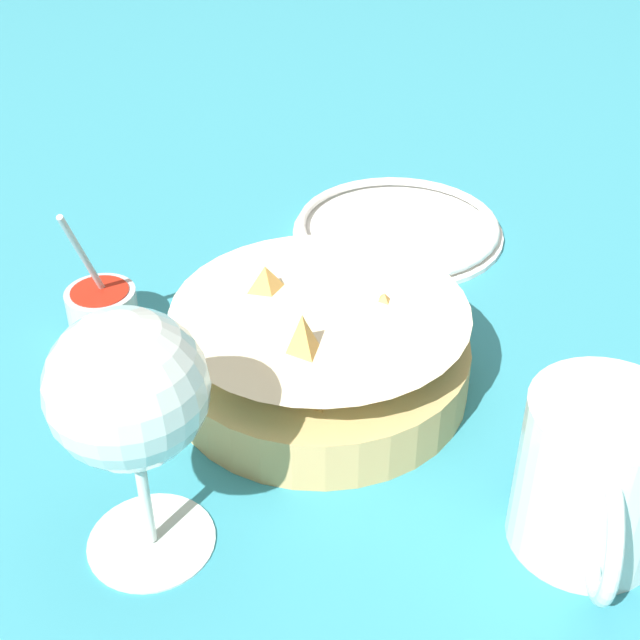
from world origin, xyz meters
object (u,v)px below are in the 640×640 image
sauce_cup (102,308)px  wine_glass (128,396)px  side_plate (398,228)px  food_basket (320,351)px  beer_mug (594,482)px

sauce_cup → wine_glass: wine_glass is taller
sauce_cup → side_plate: size_ratio=0.63×
food_basket → wine_glass: wine_glass is taller
wine_glass → sauce_cup: bearing=-152.6°
food_basket → sauce_cup: bearing=-102.9°
wine_glass → side_plate: (-0.40, 0.11, -0.11)m
food_basket → beer_mug: bearing=56.8°
sauce_cup → wine_glass: 0.25m
side_plate → beer_mug: bearing=22.3°
wine_glass → beer_mug: size_ratio=1.26×
food_basket → wine_glass: bearing=-24.8°
wine_glass → side_plate: bearing=164.4°
sauce_cup → beer_mug: bearing=66.2°
food_basket → sauce_cup: (-0.04, -0.18, -0.01)m
sauce_cup → side_plate: sauce_cup is taller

